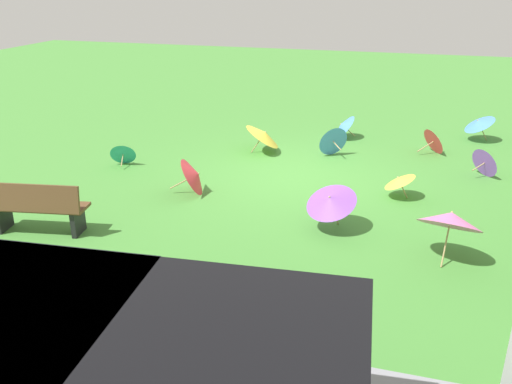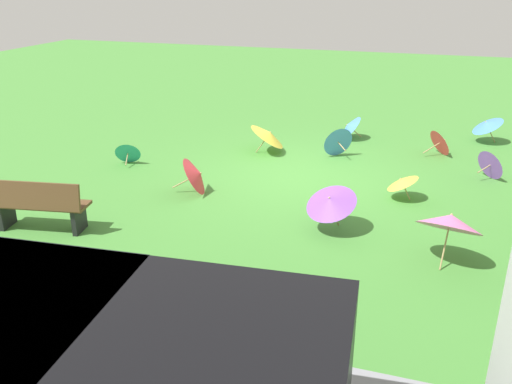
{
  "view_description": "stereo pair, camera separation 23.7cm",
  "coord_description": "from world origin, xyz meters",
  "views": [
    {
      "loc": [
        -2.23,
        10.55,
        3.98
      ],
      "look_at": [
        0.14,
        2.48,
        0.6
      ],
      "focal_mm": 38.51,
      "sensor_mm": 36.0,
      "label": 1
    },
    {
      "loc": [
        -2.46,
        10.48,
        3.98
      ],
      "look_at": [
        0.14,
        2.48,
        0.6
      ],
      "focal_mm": 38.51,
      "sensor_mm": 36.0,
      "label": 2
    }
  ],
  "objects": [
    {
      "name": "ground",
      "position": [
        0.0,
        0.0,
        0.0
      ],
      "size": [
        40.0,
        40.0,
        0.0
      ],
      "primitive_type": "plane",
      "color": "#478C38"
    },
    {
      "name": "van_dark",
      "position": [
        0.34,
        7.48,
        0.91
      ],
      "size": [
        4.73,
        2.42,
        1.53
      ],
      "color": "black",
      "rests_on": "ground"
    },
    {
      "name": "park_bench",
      "position": [
        3.44,
        3.78,
        0.47
      ],
      "size": [
        1.66,
        0.74,
        0.9
      ],
      "color": "brown",
      "rests_on": "ground"
    },
    {
      "name": "parasol_pink_0",
      "position": [
        -2.91,
        2.79,
        0.64
      ],
      "size": [
        1.11,
        1.11,
        0.95
      ],
      "color": "tan",
      "rests_on": "ground"
    },
    {
      "name": "parasol_blue_0",
      "position": [
        -0.52,
        -3.17,
        0.32
      ],
      "size": [
        0.74,
        0.84,
        0.64
      ],
      "color": "tan",
      "rests_on": "ground"
    },
    {
      "name": "parasol_teal_0",
      "position": [
        3.83,
        0.31,
        0.27
      ],
      "size": [
        0.65,
        0.61,
        0.55
      ],
      "color": "tan",
      "rests_on": "ground"
    },
    {
      "name": "parasol_blue_1",
      "position": [
        -0.48,
        -1.67,
        0.36
      ],
      "size": [
        0.76,
        0.69,
        0.72
      ],
      "color": "tan",
      "rests_on": "ground"
    },
    {
      "name": "parasol_purple_0",
      "position": [
        -1.08,
        2.32,
        0.53
      ],
      "size": [
        1.11,
        1.09,
        0.79
      ],
      "color": "tan",
      "rests_on": "ground"
    },
    {
      "name": "parasol_yellow_1",
      "position": [
        -2.1,
        0.56,
        0.36
      ],
      "size": [
        0.61,
        0.63,
        0.55
      ],
      "color": "tan",
      "rests_on": "ground"
    },
    {
      "name": "parasol_purple_1",
      "position": [
        -3.78,
        -1.13,
        0.32
      ],
      "size": [
        0.67,
        0.69,
        0.64
      ],
      "color": "tan",
      "rests_on": "ground"
    },
    {
      "name": "parasol_yellow_2",
      "position": [
        1.09,
        -1.41,
        0.45
      ],
      "size": [
        1.04,
        1.09,
        0.76
      ],
      "color": "tan",
      "rests_on": "ground"
    },
    {
      "name": "parasol_red_1",
      "position": [
        -2.79,
        -2.49,
        0.33
      ],
      "size": [
        0.76,
        0.79,
        0.66
      ],
      "color": "tan",
      "rests_on": "ground"
    },
    {
      "name": "parasol_red_2",
      "position": [
        1.65,
        1.46,
        0.38
      ],
      "size": [
        0.83,
        0.88,
        0.75
      ],
      "color": "tan",
      "rests_on": "ground"
    },
    {
      "name": "parasol_blue_2",
      "position": [
        -3.82,
        -3.88,
        0.47
      ],
      "size": [
        0.93,
        0.96,
        0.72
      ],
      "color": "tan",
      "rests_on": "ground"
    }
  ]
}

